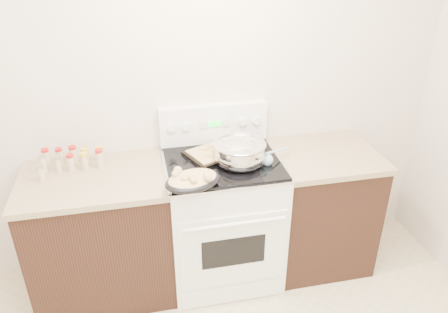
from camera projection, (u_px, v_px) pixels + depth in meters
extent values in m
cube|color=beige|center=(160.00, 88.00, 2.93)|extent=(4.00, 0.05, 2.70)
cube|color=black|center=(103.00, 237.00, 2.96)|extent=(0.90, 0.64, 0.88)
cube|color=brown|center=(93.00, 179.00, 2.75)|extent=(0.93, 0.67, 0.04)
cube|color=black|center=(318.00, 209.00, 3.26)|extent=(0.70, 0.64, 0.88)
cube|color=brown|center=(324.00, 155.00, 3.04)|extent=(0.73, 0.67, 0.04)
cube|color=white|center=(223.00, 220.00, 3.10)|extent=(0.76, 0.66, 0.92)
cube|color=white|center=(233.00, 251.00, 2.81)|extent=(0.70, 0.01, 0.55)
cube|color=black|center=(234.00, 252.00, 2.81)|extent=(0.42, 0.01, 0.22)
cylinder|color=white|center=(235.00, 224.00, 2.67)|extent=(0.65, 0.02, 0.02)
cube|color=white|center=(233.00, 294.00, 2.99)|extent=(0.70, 0.01, 0.14)
cube|color=silver|center=(222.00, 163.00, 2.88)|extent=(0.78, 0.68, 0.01)
cube|color=black|center=(222.00, 161.00, 2.88)|extent=(0.74, 0.64, 0.01)
cube|color=white|center=(214.00, 123.00, 3.06)|extent=(0.76, 0.07, 0.28)
cylinder|color=white|center=(172.00, 128.00, 2.96)|extent=(0.06, 0.02, 0.06)
cylinder|color=white|center=(186.00, 127.00, 2.98)|extent=(0.06, 0.02, 0.06)
cylinder|color=white|center=(243.00, 122.00, 3.05)|extent=(0.06, 0.02, 0.06)
cylinder|color=white|center=(257.00, 121.00, 3.07)|extent=(0.06, 0.02, 0.06)
cube|color=#19E533|center=(215.00, 124.00, 3.02)|extent=(0.09, 0.00, 0.04)
cube|color=silver|center=(203.00, 125.00, 3.00)|extent=(0.05, 0.00, 0.05)
cube|color=silver|center=(226.00, 123.00, 3.03)|extent=(0.05, 0.00, 0.05)
ellipsoid|color=silver|center=(240.00, 155.00, 2.80)|extent=(0.35, 0.35, 0.20)
cylinder|color=silver|center=(240.00, 163.00, 2.83)|extent=(0.18, 0.18, 0.01)
torus|color=silver|center=(240.00, 144.00, 2.77)|extent=(0.34, 0.34, 0.02)
cylinder|color=silver|center=(240.00, 152.00, 2.79)|extent=(0.31, 0.31, 0.11)
cylinder|color=brown|center=(240.00, 146.00, 2.77)|extent=(0.29, 0.29, 0.00)
cube|color=#C4B291|center=(239.00, 138.00, 2.86)|extent=(0.03, 0.03, 0.02)
cube|color=#C4B291|center=(248.00, 141.00, 2.81)|extent=(0.04, 0.04, 0.03)
cube|color=#C4B291|center=(246.00, 148.00, 2.73)|extent=(0.03, 0.03, 0.02)
cube|color=#C4B291|center=(242.00, 146.00, 2.76)|extent=(0.03, 0.03, 0.02)
cube|color=#C4B291|center=(229.00, 147.00, 2.74)|extent=(0.04, 0.04, 0.02)
cube|color=#C4B291|center=(249.00, 150.00, 2.71)|extent=(0.04, 0.04, 0.03)
cube|color=#C4B291|center=(241.00, 142.00, 2.81)|extent=(0.03, 0.03, 0.02)
cube|color=#C4B291|center=(238.00, 142.00, 2.80)|extent=(0.03, 0.03, 0.02)
cube|color=#C4B291|center=(235.00, 141.00, 2.82)|extent=(0.03, 0.03, 0.02)
cube|color=#C4B291|center=(232.00, 139.00, 2.85)|extent=(0.03, 0.03, 0.02)
cube|color=#C4B291|center=(224.00, 140.00, 2.83)|extent=(0.03, 0.03, 0.02)
cube|color=#C4B291|center=(227.00, 147.00, 2.74)|extent=(0.04, 0.04, 0.02)
ellipsoid|color=black|center=(193.00, 181.00, 2.57)|extent=(0.40, 0.33, 0.08)
ellipsoid|color=tan|center=(193.00, 179.00, 2.56)|extent=(0.36, 0.30, 0.06)
sphere|color=tan|center=(194.00, 181.00, 2.48)|extent=(0.04, 0.04, 0.04)
sphere|color=tan|center=(207.00, 176.00, 2.53)|extent=(0.05, 0.05, 0.05)
sphere|color=tan|center=(185.00, 179.00, 2.51)|extent=(0.04, 0.04, 0.04)
sphere|color=tan|center=(178.00, 171.00, 2.59)|extent=(0.05, 0.05, 0.05)
sphere|color=tan|center=(207.00, 175.00, 2.55)|extent=(0.04, 0.04, 0.04)
sphere|color=tan|center=(191.00, 177.00, 2.51)|extent=(0.04, 0.04, 0.04)
sphere|color=tan|center=(175.00, 174.00, 2.55)|extent=(0.04, 0.04, 0.04)
sphere|color=tan|center=(208.00, 178.00, 2.51)|extent=(0.05, 0.05, 0.05)
cube|color=black|center=(216.00, 153.00, 2.95)|extent=(0.47, 0.40, 0.02)
cube|color=tan|center=(216.00, 151.00, 2.94)|extent=(0.41, 0.35, 0.02)
sphere|color=tan|center=(214.00, 150.00, 2.93)|extent=(0.04, 0.04, 0.04)
sphere|color=tan|center=(210.00, 146.00, 2.97)|extent=(0.04, 0.04, 0.04)
sphere|color=tan|center=(221.00, 144.00, 3.00)|extent=(0.04, 0.04, 0.04)
sphere|color=tan|center=(206.00, 149.00, 2.94)|extent=(0.03, 0.03, 0.03)
sphere|color=tan|center=(216.00, 153.00, 2.89)|extent=(0.04, 0.04, 0.04)
sphere|color=tan|center=(213.00, 146.00, 2.99)|extent=(0.04, 0.04, 0.04)
sphere|color=tan|center=(200.00, 149.00, 2.95)|extent=(0.03, 0.03, 0.03)
sphere|color=tan|center=(228.00, 152.00, 2.90)|extent=(0.04, 0.04, 0.04)
sphere|color=tan|center=(206.00, 155.00, 2.87)|extent=(0.04, 0.04, 0.04)
sphere|color=tan|center=(209.00, 156.00, 2.85)|extent=(0.04, 0.04, 0.04)
cylinder|color=tan|center=(206.00, 169.00, 2.76)|extent=(0.12, 0.24, 0.01)
sphere|color=tan|center=(201.00, 177.00, 2.66)|extent=(0.04, 0.04, 0.04)
sphere|color=#8AB9CE|center=(267.00, 160.00, 2.82)|extent=(0.08, 0.08, 0.08)
cylinder|color=#8AB9CE|center=(278.00, 151.00, 2.88)|extent=(0.22, 0.16, 0.07)
cylinder|color=#BFB28C|center=(47.00, 159.00, 2.82)|extent=(0.05, 0.05, 0.11)
cylinder|color=#B21414|center=(45.00, 150.00, 2.79)|extent=(0.05, 0.05, 0.02)
cylinder|color=#BFB28C|center=(60.00, 158.00, 2.86)|extent=(0.04, 0.04, 0.10)
cylinder|color=#B21414|center=(58.00, 150.00, 2.83)|extent=(0.04, 0.04, 0.02)
cylinder|color=#BFB28C|center=(74.00, 156.00, 2.86)|extent=(0.05, 0.05, 0.11)
cylinder|color=#B21414|center=(72.00, 148.00, 2.83)|extent=(0.05, 0.05, 0.02)
cylinder|color=#BFB28C|center=(85.00, 157.00, 2.88)|extent=(0.04, 0.04, 0.09)
cylinder|color=gold|center=(84.00, 150.00, 2.85)|extent=(0.05, 0.05, 0.02)
cylinder|color=#BFB28C|center=(100.00, 155.00, 2.90)|extent=(0.04, 0.04, 0.09)
cylinder|color=gold|center=(99.00, 148.00, 2.88)|extent=(0.05, 0.05, 0.02)
cylinder|color=#BFB28C|center=(43.00, 165.00, 2.75)|extent=(0.04, 0.04, 0.11)
cylinder|color=#B2B2B7|center=(41.00, 156.00, 2.72)|extent=(0.04, 0.04, 0.02)
cylinder|color=#BFB28C|center=(58.00, 165.00, 2.78)|extent=(0.04, 0.04, 0.09)
cylinder|color=#B2B2B7|center=(57.00, 158.00, 2.75)|extent=(0.04, 0.04, 0.02)
cylinder|color=#BFB28C|center=(71.00, 164.00, 2.78)|extent=(0.04, 0.04, 0.10)
cylinder|color=#B21414|center=(70.00, 156.00, 2.75)|extent=(0.05, 0.05, 0.02)
cylinder|color=#BFB28C|center=(85.00, 163.00, 2.80)|extent=(0.04, 0.04, 0.10)
cylinder|color=gold|center=(84.00, 154.00, 2.77)|extent=(0.04, 0.04, 0.02)
cylinder|color=#BFB28C|center=(100.00, 160.00, 2.81)|extent=(0.05, 0.05, 0.11)
cylinder|color=#B21414|center=(99.00, 151.00, 2.78)|extent=(0.05, 0.05, 0.02)
cylinder|color=#BFB28C|center=(41.00, 174.00, 2.67)|extent=(0.04, 0.04, 0.09)
cylinder|color=#B2B2B7|center=(39.00, 167.00, 2.65)|extent=(0.04, 0.04, 0.02)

